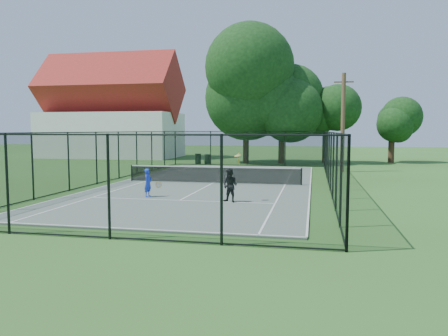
% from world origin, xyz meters
% --- Properties ---
extents(ground, '(120.00, 120.00, 0.00)m').
position_xyz_m(ground, '(0.00, 0.00, 0.00)').
color(ground, '#2D521C').
extents(tennis_court, '(11.00, 24.00, 0.06)m').
position_xyz_m(tennis_court, '(0.00, 0.00, 0.03)').
color(tennis_court, slate).
rests_on(tennis_court, ground).
extents(tennis_net, '(10.08, 0.08, 0.95)m').
position_xyz_m(tennis_net, '(0.00, 0.00, 0.58)').
color(tennis_net, black).
rests_on(tennis_net, tennis_court).
extents(fence, '(13.10, 26.10, 3.00)m').
position_xyz_m(fence, '(0.00, 0.00, 1.50)').
color(fence, black).
rests_on(fence, ground).
extents(tree_near_left, '(8.09, 8.09, 10.55)m').
position_xyz_m(tree_near_left, '(-0.69, 16.71, 6.49)').
color(tree_near_left, '#332114').
rests_on(tree_near_left, ground).
extents(tree_near_mid, '(6.76, 6.76, 8.84)m').
position_xyz_m(tree_near_mid, '(2.71, 16.15, 5.44)').
color(tree_near_mid, '#332114').
rests_on(tree_near_mid, ground).
extents(tree_near_right, '(5.22, 5.22, 7.21)m').
position_xyz_m(tree_near_right, '(6.69, 18.07, 4.58)').
color(tree_near_right, '#332114').
rests_on(tree_near_right, ground).
extents(tree_far_right, '(3.95, 3.95, 5.23)m').
position_xyz_m(tree_far_right, '(12.84, 19.45, 3.23)').
color(tree_far_right, '#332114').
rests_on(tree_far_right, ground).
extents(building, '(15.30, 8.15, 11.87)m').
position_xyz_m(building, '(-17.00, 22.00, 4.93)').
color(building, silver).
rests_on(building, ground).
extents(trash_bin_left, '(0.58, 0.58, 0.96)m').
position_xyz_m(trash_bin_left, '(-4.61, 13.77, 0.49)').
color(trash_bin_left, black).
rests_on(trash_bin_left, ground).
extents(trash_bin_right, '(0.58, 0.58, 0.88)m').
position_xyz_m(trash_bin_right, '(-3.86, 14.28, 0.44)').
color(trash_bin_right, black).
rests_on(trash_bin_right, ground).
extents(utility_pole, '(1.40, 0.30, 7.23)m').
position_xyz_m(utility_pole, '(7.69, 9.00, 3.68)').
color(utility_pole, '#4C3823').
rests_on(utility_pole, ground).
extents(player_blue, '(0.77, 0.50, 1.29)m').
position_xyz_m(player_blue, '(-1.72, -5.68, 0.70)').
color(player_blue, '#1B37E6').
rests_on(player_blue, tennis_court).
extents(player_black, '(0.83, 0.86, 2.07)m').
position_xyz_m(player_black, '(2.21, -6.37, 0.77)').
color(player_black, black).
rests_on(player_black, tennis_court).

